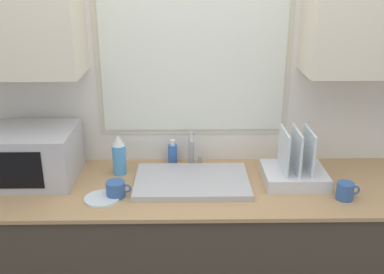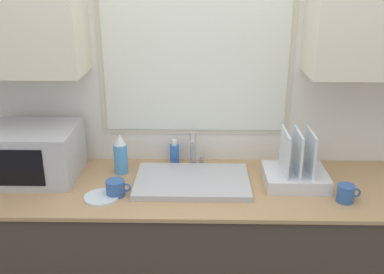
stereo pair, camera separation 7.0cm
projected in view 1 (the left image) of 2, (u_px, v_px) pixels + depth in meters
The scene contains 11 objects.
countertop at pixel (194, 256), 2.50m from camera, with size 2.30×0.69×0.89m.
wall_back at pixel (193, 74), 2.46m from camera, with size 6.00×0.38×2.60m.
sink_basin at pixel (192, 181), 2.35m from camera, with size 0.59×0.40×0.03m.
faucet at pixel (192, 148), 2.51m from camera, with size 0.08×0.16×0.20m.
microwave at pixel (32, 155), 2.37m from camera, with size 0.46×0.39×0.28m.
dish_rack at pixel (294, 170), 2.36m from camera, with size 0.32×0.29×0.29m.
spray_bottle at pixel (119, 155), 2.44m from camera, with size 0.07×0.07×0.23m.
soap_bottle at pixel (173, 153), 2.58m from camera, with size 0.05×0.05×0.14m.
mug_near_sink at pixel (116, 189), 2.21m from camera, with size 0.13×0.09×0.08m.
mug_by_rack at pixel (345, 191), 2.19m from camera, with size 0.12×0.08×0.09m.
small_plate at pixel (102, 199), 2.19m from camera, with size 0.17×0.17×0.01m.
Camera 1 is at (-0.04, -1.77, 1.95)m, focal length 42.00 mm.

